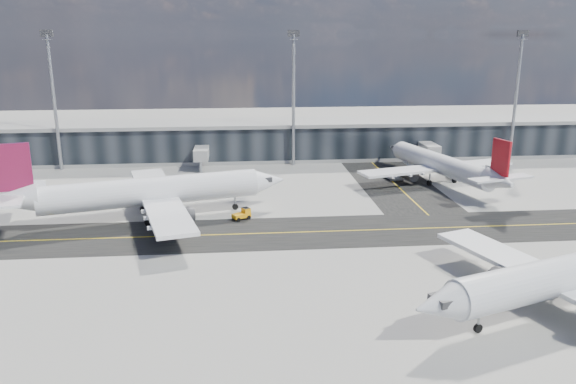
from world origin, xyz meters
name	(u,v)px	position (x,y,z in m)	size (l,w,h in m)	color
ground	(328,241)	(0.00, 0.00, 0.00)	(300.00, 300.00, 0.00)	gray
taxiway_lanes	(341,216)	(3.91, 10.74, 0.01)	(180.00, 63.00, 0.03)	black
terminal_concourse	(291,141)	(0.04, 54.93, 4.09)	(152.00, 19.80, 8.80)	black
floodlight_masts	(294,94)	(0.00, 48.00, 15.61)	(102.50, 0.70, 28.90)	gray
airliner_af	(147,192)	(-26.45, 12.39, 4.36)	(44.08, 37.91, 13.21)	white
airliner_redtail	(442,165)	(26.90, 29.07, 3.76)	(32.63, 37.91, 11.38)	white
airliner_near	(575,273)	(22.54, -22.03, 3.95)	(39.36, 33.98, 11.97)	silver
baggage_tug	(243,214)	(-11.71, 10.78, 0.89)	(3.11, 2.60, 1.77)	#FFA70D
service_van	(392,175)	(18.60, 33.97, 0.83)	(2.75, 5.96, 1.66)	white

